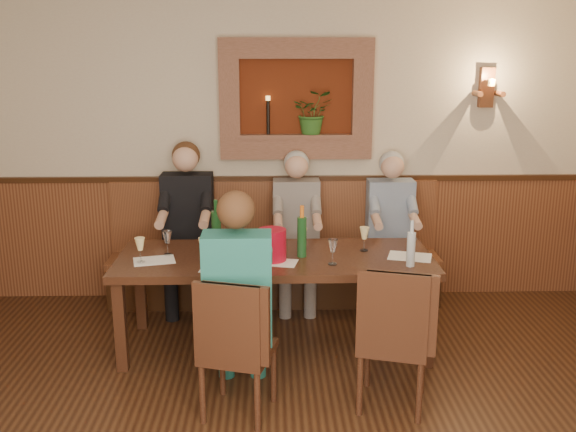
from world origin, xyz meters
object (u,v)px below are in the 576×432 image
Objects in this scene: wine_bottle_green_b at (216,229)px; person_bench_left at (188,241)px; bench at (275,267)px; dining_table at (275,265)px; water_bottle at (411,248)px; person_bench_mid at (296,244)px; person_bench_right at (390,244)px; chair_near_right at (392,366)px; chair_near_left at (238,374)px; wine_bottle_green_a at (302,236)px; spittoon_bucket at (272,245)px; person_chair_front at (239,315)px.

person_bench_left is at bearing 115.18° from wine_bottle_green_b.
dining_table is at bearing -90.00° from bench.
person_bench_left is 4.37× the size of water_bottle.
person_bench_mid is 1.01× the size of person_bench_right.
person_bench_mid is 4.13× the size of water_bottle.
person_bench_left reaches higher than chair_near_right.
person_bench_left reaches higher than chair_near_left.
wine_bottle_green_b is at bearing -64.82° from person_bench_left.
water_bottle is at bearing 85.93° from chair_near_right.
bench is at bearing 101.88° from wine_bottle_green_a.
spittoon_bucket is at bearing -103.10° from person_bench_mid.
person_bench_left is (-0.53, 1.81, 0.35)m from chair_near_left.
person_chair_front is 1.36m from water_bottle.
bench is 2.13× the size of person_bench_right.
bench reaches higher than chair_near_right.
wine_bottle_green_b reaches higher than water_bottle.
bench is at bearing 174.26° from person_bench_right.
wine_bottle_green_b is at bearing -155.65° from person_bench_right.
chair_near_right is 1.25m from spittoon_bucket.
wine_bottle_green_b is (-0.21, 1.13, 0.64)m from chair_near_left.
chair_near_right is at bearing -109.87° from water_bottle.
chair_near_right is (1.00, 0.07, 0.01)m from chair_near_left.
chair_near_left is 0.65× the size of person_chair_front.
bench is 0.34m from person_bench_mid.
wine_bottle_green_b is (-0.21, 0.93, 0.31)m from person_chair_front.
dining_table is 0.82m from person_chair_front.
dining_table is at bearing -47.12° from person_bench_left.
wine_bottle_green_a is (0.20, -0.02, 0.24)m from dining_table.
wine_bottle_green_b is (-1.21, 1.06, 0.63)m from chair_near_right.
chair_near_right is at bearing 20.23° from chair_near_left.
person_bench_mid is 3.56× the size of wine_bottle_green_a.
wine_bottle_green_b is 1.18× the size of water_bottle.
person_bench_left is 0.80m from wine_bottle_green_b.
chair_near_left is at bearing -91.60° from person_chair_front.
person_bench_mid reaches higher than chair_near_right.
chair_near_right is (0.75, -0.90, -0.39)m from dining_table.
person_bench_mid reaches higher than person_bench_right.
person_bench_left is at bearing 138.77° from wine_bottle_green_a.
bench is 1.15m from wine_bottle_green_a.
person_chair_front is at bearing -108.22° from spittoon_bucket.
person_bench_right is (1.82, 0.00, -0.04)m from person_bench_left.
water_bottle is (1.23, 0.51, 0.28)m from person_chair_front.
water_bottle is at bearing 45.92° from chair_near_left.
chair_near_right is at bearing -45.47° from spittoon_bucket.
chair_near_right is at bearing -99.56° from person_bench_right.
chair_near_left is 2.38× the size of wine_bottle_green_a.
person_bench_left is at bearing 147.90° from water_bottle.
person_bench_right is 3.54× the size of wine_bottle_green_a.
chair_near_right reaches higher than dining_table.
wine_bottle_green_b reaches higher than dining_table.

